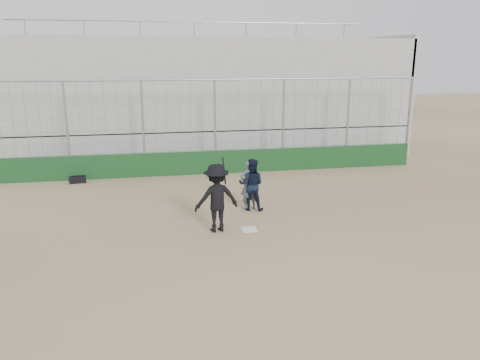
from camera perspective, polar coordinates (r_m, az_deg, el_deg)
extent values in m
plane|color=olive|center=(13.83, 1.10, -6.08)|extent=(90.00, 90.00, 0.00)
cube|color=white|center=(13.83, 1.10, -6.03)|extent=(0.44, 0.44, 0.02)
cube|color=#123817|center=(20.31, -2.99, 2.22)|extent=(18.00, 0.25, 1.00)
cylinder|color=gray|center=(20.03, -3.05, 6.41)|extent=(0.10, 0.10, 4.00)
cylinder|color=gray|center=(23.04, 19.87, 6.66)|extent=(0.10, 0.10, 4.00)
cylinder|color=gray|center=(19.84, -3.13, 12.13)|extent=(18.00, 0.07, 0.07)
cube|color=#979797|center=(25.07, -4.58, 5.33)|extent=(20.00, 6.70, 1.60)
cube|color=#979797|center=(24.76, -4.72, 11.96)|extent=(20.00, 6.70, 4.20)
cube|color=#979797|center=(27.74, 16.65, 10.05)|extent=(0.25, 6.70, 6.10)
cylinder|color=gray|center=(27.92, -5.61, 18.63)|extent=(20.00, 0.06, 0.06)
imported|color=black|center=(13.47, -2.88, -2.18)|extent=(1.40, 0.95, 2.00)
cylinder|color=black|center=(13.44, -1.96, 1.18)|extent=(0.07, 0.57, 0.71)
imported|color=black|center=(15.39, 1.37, -1.66)|extent=(1.02, 0.91, 1.13)
sphere|color=maroon|center=(15.26, 1.38, 0.01)|extent=(0.28, 0.28, 0.28)
imported|color=#4A525E|center=(15.40, 1.11, -0.90)|extent=(0.67, 0.50, 1.52)
cube|color=black|center=(19.89, -19.18, 0.05)|extent=(0.67, 0.36, 0.27)
cylinder|color=black|center=(19.85, -19.21, 0.49)|extent=(0.42, 0.09, 0.04)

